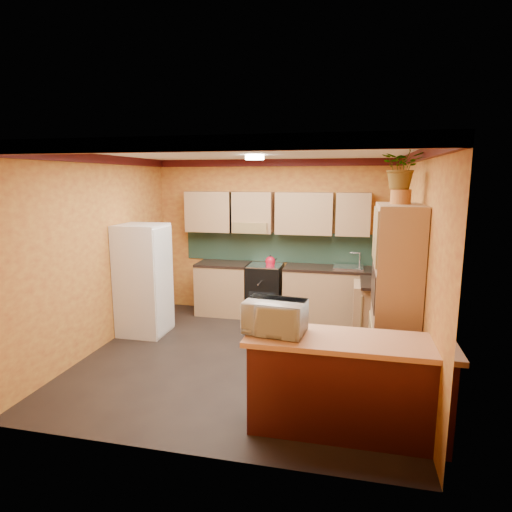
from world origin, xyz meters
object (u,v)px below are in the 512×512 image
at_px(breakfast_bar, 347,388).
at_px(microwave, 275,317).
at_px(pantry, 395,297).
at_px(base_cabinets_back, 301,294).
at_px(stove, 265,291).
at_px(fridge, 143,280).

height_order(breakfast_bar, microwave, microwave).
xyz_separation_m(pantry, microwave, (-1.19, -1.10, 0.04)).
relative_size(base_cabinets_back, breakfast_bar, 2.03).
height_order(base_cabinets_back, stove, stove).
xyz_separation_m(stove, fridge, (-1.66, -1.21, 0.39)).
height_order(pantry, microwave, pantry).
height_order(stove, pantry, pantry).
height_order(fridge, microwave, fridge).
bearing_deg(breakfast_bar, microwave, 180.00).
bearing_deg(base_cabinets_back, fridge, -152.00).
distance_m(breakfast_bar, microwave, 0.95).
xyz_separation_m(base_cabinets_back, microwave, (0.13, -3.23, 0.65)).
xyz_separation_m(pantry, breakfast_bar, (-0.50, -1.10, -0.61)).
bearing_deg(base_cabinets_back, breakfast_bar, -75.81).
height_order(base_cabinets_back, breakfast_bar, same).
bearing_deg(pantry, breakfast_bar, -114.46).
xyz_separation_m(stove, breakfast_bar, (1.44, -3.23, -0.02)).
bearing_deg(microwave, fridge, 146.56).
relative_size(base_cabinets_back, pantry, 1.74).
bearing_deg(stove, base_cabinets_back, 0.00).
bearing_deg(fridge, stove, 36.21).
xyz_separation_m(base_cabinets_back, breakfast_bar, (0.82, -3.23, 0.00)).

